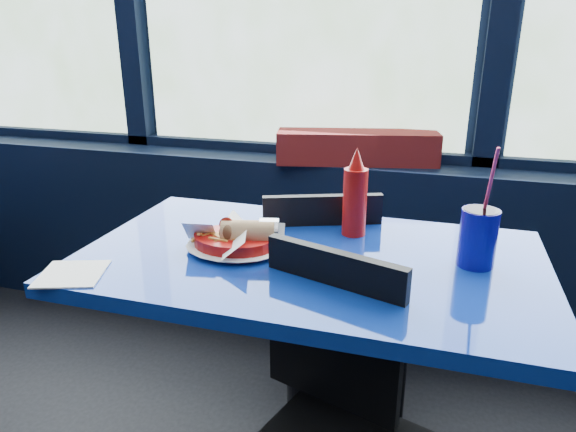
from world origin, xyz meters
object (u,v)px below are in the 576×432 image
at_px(chair_near_front, 335,410).
at_px(planter_box, 357,147).
at_px(food_basket, 236,240).
at_px(near_table, 309,315).
at_px(chair_near_back, 338,289).
at_px(ketchup_bottle, 355,197).
at_px(soda_cup, 478,236).

xyz_separation_m(chair_near_front, planter_box, (-0.15, 1.09, 0.39)).
bearing_deg(food_basket, near_table, 20.14).
distance_m(near_table, chair_near_front, 0.29).
relative_size(chair_near_front, food_basket, 3.19).
xyz_separation_m(near_table, food_basket, (-0.20, -0.03, 0.21)).
relative_size(chair_near_back, food_basket, 3.23).
xyz_separation_m(planter_box, ketchup_bottle, (0.10, -0.66, -0.00)).
xyz_separation_m(chair_near_front, ketchup_bottle, (-0.04, 0.43, 0.38)).
distance_m(food_basket, ketchup_bottle, 0.36).
bearing_deg(planter_box, near_table, -101.20).
xyz_separation_m(near_table, ketchup_bottle, (0.09, 0.18, 0.29)).
bearing_deg(ketchup_bottle, planter_box, 98.95).
height_order(near_table, chair_near_back, chair_near_back).
height_order(chair_near_back, soda_cup, soda_cup).
height_order(planter_box, food_basket, planter_box).
bearing_deg(chair_near_back, soda_cup, 124.14).
xyz_separation_m(planter_box, food_basket, (-0.18, -0.87, -0.08)).
bearing_deg(planter_box, food_basket, -113.93).
height_order(near_table, food_basket, food_basket).
distance_m(near_table, chair_near_back, 0.34).
xyz_separation_m(chair_near_back, soda_cup, (0.39, -0.27, 0.34)).
relative_size(planter_box, ketchup_bottle, 2.51).
relative_size(chair_near_front, soda_cup, 2.70).
relative_size(planter_box, soda_cup, 2.08).
bearing_deg(planter_box, ketchup_bottle, -93.56).
bearing_deg(soda_cup, food_basket, -171.84).
xyz_separation_m(planter_box, soda_cup, (0.43, -0.78, -0.04)).
height_order(food_basket, ketchup_bottle, ketchup_bottle).
xyz_separation_m(near_table, soda_cup, (0.41, 0.06, 0.26)).
bearing_deg(near_table, soda_cup, 7.97).
bearing_deg(soda_cup, ketchup_bottle, 159.59).
bearing_deg(ketchup_bottle, chair_near_front, -84.13).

